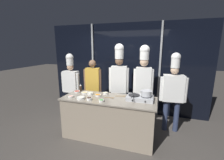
{
  "coord_description": "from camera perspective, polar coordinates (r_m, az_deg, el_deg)",
  "views": [
    {
      "loc": [
        1.0,
        -2.93,
        2.01
      ],
      "look_at": [
        0.0,
        0.25,
        1.27
      ],
      "focal_mm": 24.0,
      "sensor_mm": 36.0,
      "label": 1
    }
  ],
  "objects": [
    {
      "name": "ground_plane",
      "position": [
        3.69,
        -1.24,
        -20.56
      ],
      "size": [
        24.0,
        24.0,
        0.0
      ],
      "primitive_type": "plane",
      "color": "#47423D"
    },
    {
      "name": "window_wall_back",
      "position": [
        4.61,
        4.77,
        4.19
      ],
      "size": [
        4.84,
        0.09,
        2.7
      ],
      "color": "black",
      "rests_on": "ground_plane"
    },
    {
      "name": "demo_counter",
      "position": [
        3.46,
        -1.28,
        -14.11
      ],
      "size": [
        2.04,
        0.78,
        0.92
      ],
      "color": "gray",
      "rests_on": "ground_plane"
    },
    {
      "name": "portable_stove",
      "position": [
        3.2,
        10.62,
        -6.7
      ],
      "size": [
        0.55,
        0.37,
        0.1
      ],
      "color": "#B2B5BA",
      "rests_on": "demo_counter"
    },
    {
      "name": "frying_pan",
      "position": [
        3.19,
        8.41,
        -5.25
      ],
      "size": [
        0.24,
        0.42,
        0.05
      ],
      "color": "#232326",
      "rests_on": "portable_stove"
    },
    {
      "name": "stock_pot",
      "position": [
        3.16,
        12.97,
        -4.92
      ],
      "size": [
        0.24,
        0.21,
        0.12
      ],
      "color": "#B7BABF",
      "rests_on": "portable_stove"
    },
    {
      "name": "squeeze_bottle_soy",
      "position": [
        3.85,
        -11.87,
        -2.92
      ],
      "size": [
        0.05,
        0.05,
        0.17
      ],
      "color": "#332319",
      "rests_on": "demo_counter"
    },
    {
      "name": "prep_bowl_bean_sprouts",
      "position": [
        3.54,
        -8.3,
        -5.04
      ],
      "size": [
        0.13,
        0.13,
        0.05
      ],
      "color": "white",
      "rests_on": "demo_counter"
    },
    {
      "name": "prep_bowl_shrimp",
      "position": [
        3.42,
        -15.4,
        -6.1
      ],
      "size": [
        0.12,
        0.12,
        0.04
      ],
      "color": "white",
      "rests_on": "demo_counter"
    },
    {
      "name": "prep_bowl_carrots",
      "position": [
        3.42,
        -5.36,
        -5.73
      ],
      "size": [
        0.13,
        0.13,
        0.03
      ],
      "color": "white",
      "rests_on": "demo_counter"
    },
    {
      "name": "prep_bowl_soy_glaze",
      "position": [
        3.19,
        -8.64,
        -7.03
      ],
      "size": [
        0.12,
        0.12,
        0.05
      ],
      "color": "white",
      "rests_on": "demo_counter"
    },
    {
      "name": "prep_bowl_ginger",
      "position": [
        3.63,
        -10.39,
        -4.8
      ],
      "size": [
        0.16,
        0.16,
        0.04
      ],
      "color": "white",
      "rests_on": "demo_counter"
    },
    {
      "name": "prep_bowl_scallions",
      "position": [
        3.06,
        -4.1,
        -7.82
      ],
      "size": [
        0.11,
        0.11,
        0.04
      ],
      "color": "white",
      "rests_on": "demo_counter"
    },
    {
      "name": "prep_bowl_noodles",
      "position": [
        3.54,
        -2.5,
        -4.99
      ],
      "size": [
        0.11,
        0.11,
        0.04
      ],
      "color": "white",
      "rests_on": "demo_counter"
    },
    {
      "name": "prep_bowl_chili_flakes",
      "position": [
        3.77,
        -13.2,
        -4.31
      ],
      "size": [
        0.15,
        0.15,
        0.03
      ],
      "color": "white",
      "rests_on": "demo_counter"
    },
    {
      "name": "prep_bowl_garlic",
      "position": [
        3.28,
        -11.87,
        -6.66
      ],
      "size": [
        0.17,
        0.17,
        0.05
      ],
      "color": "white",
      "rests_on": "demo_counter"
    },
    {
      "name": "serving_spoon_slotted",
      "position": [
        3.28,
        -0.26,
        -6.75
      ],
      "size": [
        0.23,
        0.05,
        0.02
      ],
      "color": "olive",
      "rests_on": "demo_counter"
    },
    {
      "name": "serving_spoon_solid",
      "position": [
        3.39,
        3.97,
        -6.11
      ],
      "size": [
        0.24,
        0.08,
        0.02
      ],
      "color": "olive",
      "rests_on": "demo_counter"
    },
    {
      "name": "chef_head",
      "position": [
        4.41,
        -15.36,
        -0.59
      ],
      "size": [
        0.56,
        0.23,
        1.84
      ],
      "rotation": [
        0.0,
        0.0,
        3.12
      ],
      "color": "#4C4C51",
      "rests_on": "ground_plane"
    },
    {
      "name": "person_guest",
      "position": [
        4.13,
        -7.27,
        -1.37
      ],
      "size": [
        0.48,
        0.25,
        1.68
      ],
      "rotation": [
        0.0,
        0.0,
        3.31
      ],
      "color": "#4C4C51",
      "rests_on": "ground_plane"
    },
    {
      "name": "chef_sous",
      "position": [
        3.85,
        2.68,
        1.24
      ],
      "size": [
        0.51,
        0.26,
        2.09
      ],
      "rotation": [
        0.0,
        0.0,
        3.3
      ],
      "color": "#2D3856",
      "rests_on": "ground_plane"
    },
    {
      "name": "chef_line",
      "position": [
        3.68,
        11.88,
        0.65
      ],
      "size": [
        0.47,
        0.23,
        2.06
      ],
      "rotation": [
        0.0,
        0.0,
        3.26
      ],
      "color": "#2D3856",
      "rests_on": "ground_plane"
    },
    {
      "name": "chef_pastry",
      "position": [
        3.76,
        22.27,
        -3.05
      ],
      "size": [
        0.61,
        0.27,
        1.89
      ],
      "rotation": [
        0.0,
        0.0,
        3.22
      ],
      "color": "#2D3856",
      "rests_on": "ground_plane"
    }
  ]
}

